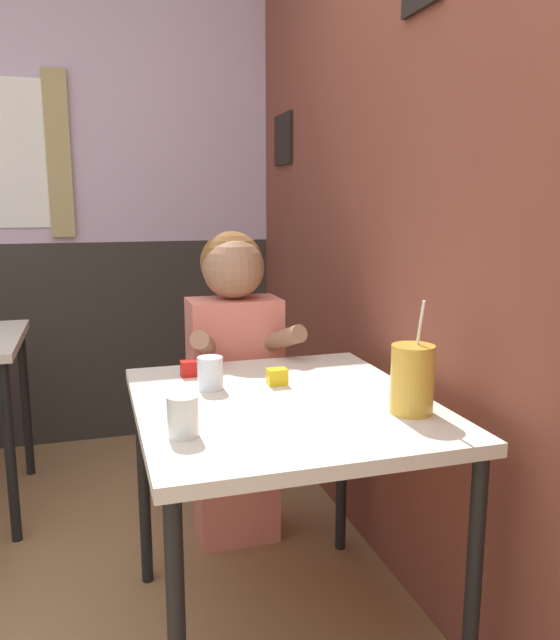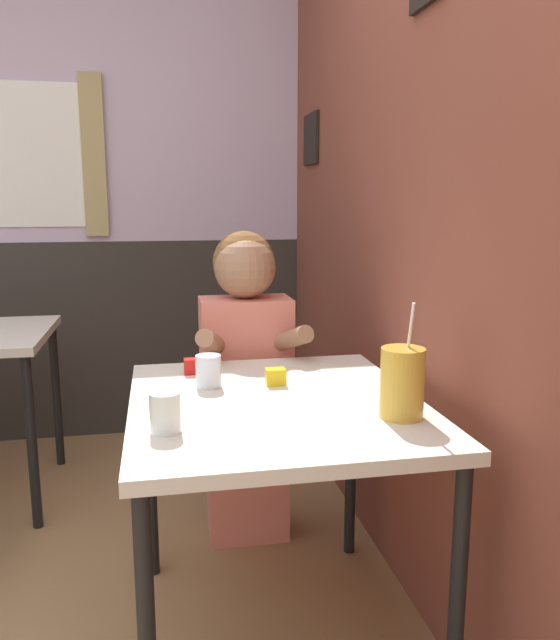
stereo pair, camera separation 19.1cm
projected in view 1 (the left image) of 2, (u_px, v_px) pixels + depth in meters
The scene contains 9 objects.
brick_wall_right at pixel (348, 192), 2.51m from camera, with size 0.08×4.22×2.70m.
back_wall at pixel (22, 193), 3.20m from camera, with size 5.58×0.09×2.70m.
main_table at pixel (282, 424), 1.77m from camera, with size 0.81×0.93×0.76m.
person_seated at pixel (235, 375), 2.37m from camera, with size 0.42×0.42×1.21m.
cocktail_pitcher at pixel (412, 379), 1.63m from camera, with size 0.11×0.11×0.30m.
glass_near_pitcher at pixel (210, 373), 1.85m from camera, with size 0.08×0.08×0.10m.
glass_center at pixel (183, 416), 1.48m from camera, with size 0.08×0.08×0.10m.
condiment_ketchup at pixel (190, 368), 1.99m from camera, with size 0.06×0.04×0.05m.
condiment_mustard at pixel (277, 377), 1.90m from camera, with size 0.06×0.04×0.05m.
Camera 1 is at (0.31, -1.26, 1.31)m, focal length 35.00 mm.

